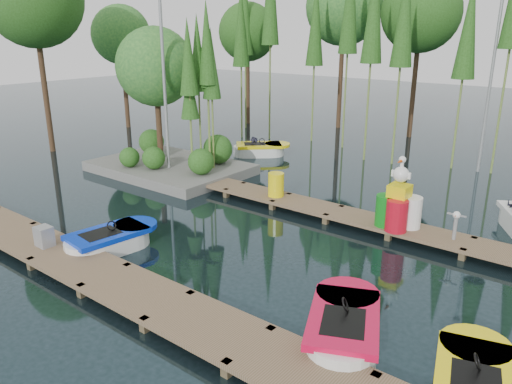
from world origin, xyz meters
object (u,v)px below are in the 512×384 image
Objects in this scene: boat_red at (344,328)px; drum_cluster at (398,207)px; boat_yellow_far at (260,150)px; yellow_barrel at (276,185)px; island at (166,93)px; boat_blue at (110,241)px; utility_cabinet at (44,236)px.

boat_red is 1.50× the size of drum_cluster.
boat_yellow_far is 10.41m from drum_cluster.
boat_red is at bearing -44.54° from yellow_barrel.
island is 6.61m from yellow_barrel.
yellow_barrel is (6.08, -0.79, -2.48)m from island.
yellow_barrel is at bearing 177.95° from drum_cluster.
boat_blue is 1.00× the size of boat_yellow_far.
island is 10.71m from drum_cluster.
yellow_barrel reaches higher than utility_cabinet.
boat_yellow_far is 12.31m from utility_cabinet.
boat_blue is 5.89m from yellow_barrel.
island is 2.46× the size of boat_blue.
utility_cabinet is (-7.92, -1.49, 0.29)m from boat_red.
boat_blue is at bearing 157.42° from boat_red.
yellow_barrel is at bearing 84.31° from boat_blue.
island is 3.26× the size of drum_cluster.
island reaches higher than drum_cluster.
island is at bearing 133.49° from boat_blue.
boat_yellow_far is at bearing 109.65° from boat_red.
yellow_barrel is (4.64, -5.08, 0.42)m from boat_yellow_far.
boat_red is at bearing -69.25° from boat_yellow_far.
yellow_barrel reaches higher than boat_blue.
boat_blue is 1.65m from utility_cabinet.
boat_red is 14.72m from boat_yellow_far.
island is 12.83× the size of utility_cabinet.
utility_cabinet is at bearing 166.32° from boat_red.
boat_blue is 0.88× the size of boat_red.
boat_yellow_far reaches higher than boat_blue.
boat_blue is at bearing -103.09° from yellow_barrel.
drum_cluster reaches higher than boat_blue.
drum_cluster is at bearing -2.05° from yellow_barrel.
boat_blue is 1.32× the size of drum_cluster.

